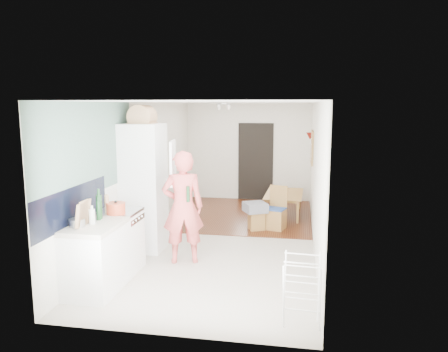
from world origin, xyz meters
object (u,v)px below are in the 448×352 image
(dining_chair, at_px, (276,208))
(stool, at_px, (256,221))
(drying_rack, at_px, (302,291))
(person, at_px, (183,197))
(dining_table, at_px, (285,206))

(dining_chair, xyz_separation_m, stool, (-0.37, -0.10, -0.25))
(stool, distance_m, drying_rack, 3.81)
(dining_chair, relative_size, drying_rack, 1.08)
(person, xyz_separation_m, drying_rack, (1.83, -1.72, -0.64))
(dining_chair, distance_m, drying_rack, 3.83)
(stool, bearing_deg, dining_table, 67.19)
(person, height_order, dining_table, person)
(dining_table, height_order, dining_chair, dining_chair)
(dining_table, relative_size, dining_chair, 1.42)
(person, height_order, drying_rack, person)
(dining_chair, relative_size, stool, 2.34)
(person, xyz_separation_m, dining_chair, (1.32, 2.08, -0.61))
(drying_rack, bearing_deg, person, 140.70)
(dining_chair, distance_m, stool, 0.46)
(dining_chair, xyz_separation_m, drying_rack, (0.51, -3.80, -0.03))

